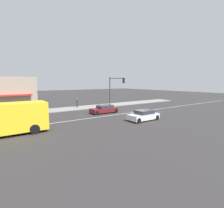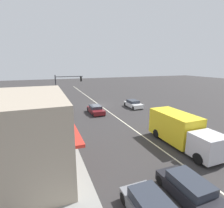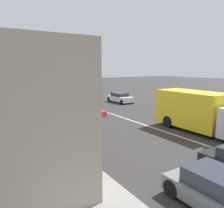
{
  "view_description": "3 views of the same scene",
  "coord_description": "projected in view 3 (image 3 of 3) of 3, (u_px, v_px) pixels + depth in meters",
  "views": [
    {
      "loc": [
        -20.22,
        19.68,
        4.78
      ],
      "look_at": [
        -0.4,
        5.66,
        1.7
      ],
      "focal_mm": 28.0,
      "sensor_mm": 36.0,
      "label": 1
    },
    {
      "loc": [
        9.35,
        30.51,
        7.48
      ],
      "look_at": [
        0.36,
        7.54,
        1.8
      ],
      "focal_mm": 28.0,
      "sensor_mm": 36.0,
      "label": 2
    },
    {
      "loc": [
        11.44,
        28.17,
        4.6
      ],
      "look_at": [
        0.25,
        10.37,
        1.11
      ],
      "focal_mm": 35.0,
      "sensor_mm": 36.0,
      "label": 3
    }
  ],
  "objects": [
    {
      "name": "ground_plane",
      "position": [
        173.0,
        134.0,
        15.25
      ],
      "size": [
        160.0,
        160.0,
        0.0
      ],
      "primitive_type": "plane",
      "color": "#333030"
    },
    {
      "name": "sidewalk_right",
      "position": [
        46.0,
        167.0,
        10.1
      ],
      "size": [
        4.0,
        73.0,
        0.12
      ],
      "primitive_type": "cube",
      "color": "gray",
      "rests_on": "ground"
    },
    {
      "name": "lane_marking_center",
      "position": [
        74.0,
        101.0,
        30.28
      ],
      "size": [
        0.16,
        60.0,
        0.01
      ],
      "primitive_type": "cube",
      "color": "beige",
      "rests_on": "ground"
    },
    {
      "name": "traffic_signal_main",
      "position": [
        27.0,
        74.0,
        25.97
      ],
      "size": [
        4.59,
        0.34,
        5.6
      ],
      "color": "#333338",
      "rests_on": "sidewalk_right"
    },
    {
      "name": "pedestrian",
      "position": [
        2.0,
        108.0,
        19.68
      ],
      "size": [
        0.34,
        0.34,
        1.64
      ],
      "color": "#282D42",
      "rests_on": "sidewalk_right"
    },
    {
      "name": "warning_aframe_sign",
      "position": [
        35.0,
        104.0,
        25.12
      ],
      "size": [
        0.45,
        0.53,
        0.84
      ],
      "color": "orange",
      "rests_on": "ground"
    },
    {
      "name": "delivery_truck",
      "position": [
        202.0,
        112.0,
        15.66
      ],
      "size": [
        2.44,
        7.5,
        2.87
      ],
      "color": "silver",
      "rests_on": "ground"
    },
    {
      "name": "van_white",
      "position": [
        120.0,
        98.0,
        29.39
      ],
      "size": [
        1.85,
        4.0,
        1.28
      ],
      "color": "silver",
      "rests_on": "ground"
    },
    {
      "name": "sedan_maroon",
      "position": [
        74.0,
        104.0,
        24.61
      ],
      "size": [
        1.82,
        4.2,
        1.22
      ],
      "color": "maroon",
      "rests_on": "ground"
    }
  ]
}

